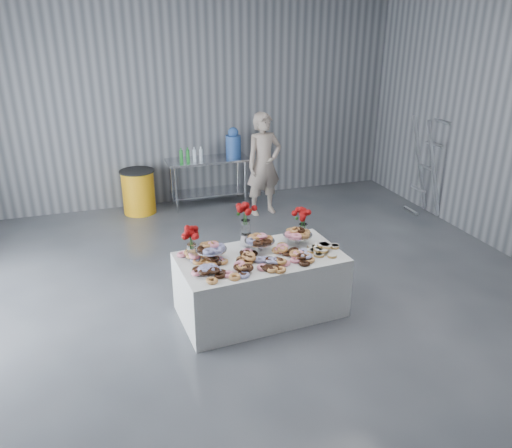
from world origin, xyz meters
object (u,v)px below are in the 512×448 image
Objects in this scene: person at (264,164)px; stepladder at (426,167)px; trash_barrel at (139,192)px; water_jug at (233,144)px; display_table at (261,285)px; prep_table at (208,173)px.

person reaches higher than stepladder.
person is 1.02× the size of stepladder.
water_jug is at bearing 0.00° from trash_barrel.
person reaches higher than water_jug.
trash_barrel is at bearing 160.36° from stepladder.
display_table is at bearing -118.53° from person.
trash_barrel is (-2.15, 0.72, -0.51)m from person.
stepladder is at bearing 29.50° from display_table.
water_jug is (0.78, 3.86, 0.77)m from display_table.
water_jug is at bearing 78.65° from display_table.
stepladder is at bearing -29.25° from person.
prep_table is at bearing 153.96° from stepladder.
person is (0.85, -0.72, 0.29)m from prep_table.
display_table is 1.04× the size of person.
water_jug is 1.95m from trash_barrel.
water_jug is at bearing 107.30° from person.
trash_barrel is (-1.30, -0.00, -0.22)m from prep_table.
prep_table is 0.82× the size of person.
water_jug reaches higher than display_table.
person is (0.35, -0.72, -0.24)m from water_jug.
stepladder is (3.52, -1.72, 0.28)m from prep_table.
prep_table is (0.28, 3.86, 0.24)m from display_table.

